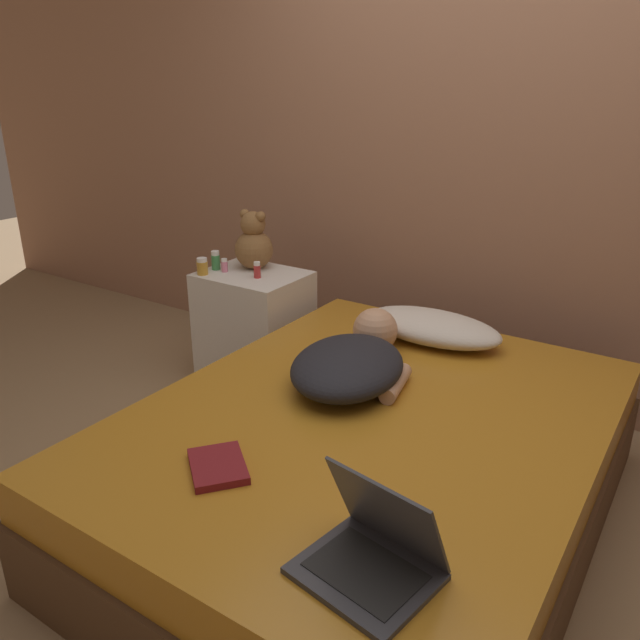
{
  "coord_description": "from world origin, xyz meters",
  "views": [
    {
      "loc": [
        0.89,
        -1.65,
        1.5
      ],
      "look_at": [
        -0.37,
        0.24,
        0.62
      ],
      "focal_mm": 35.0,
      "sensor_mm": 36.0,
      "label": 1
    }
  ],
  "objects_px": {
    "teddy_bear": "(254,243)",
    "bottle_amber": "(202,266)",
    "person_lying": "(353,360)",
    "laptop": "(373,551)",
    "pillow": "(432,327)",
    "bottle_red": "(257,270)",
    "bottle_green": "(216,260)",
    "bottle_pink": "(224,265)",
    "book": "(218,466)"
  },
  "relations": [
    {
      "from": "teddy_bear",
      "to": "bottle_amber",
      "type": "bearing_deg",
      "value": -122.25
    },
    {
      "from": "person_lying",
      "to": "laptop",
      "type": "xyz_separation_m",
      "value": [
        0.54,
        -0.82,
        -0.02
      ]
    },
    {
      "from": "pillow",
      "to": "teddy_bear",
      "type": "xyz_separation_m",
      "value": [
        -1.01,
        0.04,
        0.22
      ]
    },
    {
      "from": "laptop",
      "to": "bottle_red",
      "type": "height_order",
      "value": "laptop"
    },
    {
      "from": "pillow",
      "to": "laptop",
      "type": "distance_m",
      "value": 1.41
    },
    {
      "from": "bottle_green",
      "to": "laptop",
      "type": "bearing_deg",
      "value": -37.66
    },
    {
      "from": "teddy_bear",
      "to": "bottle_green",
      "type": "height_order",
      "value": "teddy_bear"
    },
    {
      "from": "pillow",
      "to": "person_lying",
      "type": "xyz_separation_m",
      "value": [
        -0.09,
        -0.51,
        0.02
      ]
    },
    {
      "from": "bottle_pink",
      "to": "bottle_amber",
      "type": "relative_size",
      "value": 0.8
    },
    {
      "from": "pillow",
      "to": "book",
      "type": "relative_size",
      "value": 2.41
    },
    {
      "from": "teddy_bear",
      "to": "book",
      "type": "bearing_deg",
      "value": -54.92
    },
    {
      "from": "laptop",
      "to": "teddy_bear",
      "type": "relative_size",
      "value": 1.12
    },
    {
      "from": "teddy_bear",
      "to": "bottle_red",
      "type": "xyz_separation_m",
      "value": [
        0.12,
        -0.12,
        -0.09
      ]
    },
    {
      "from": "pillow",
      "to": "person_lying",
      "type": "relative_size",
      "value": 0.85
    },
    {
      "from": "pillow",
      "to": "person_lying",
      "type": "bearing_deg",
      "value": -99.71
    },
    {
      "from": "bottle_green",
      "to": "bottle_red",
      "type": "bearing_deg",
      "value": 0.91
    },
    {
      "from": "bottle_pink",
      "to": "bottle_red",
      "type": "relative_size",
      "value": 0.84
    },
    {
      "from": "teddy_bear",
      "to": "person_lying",
      "type": "bearing_deg",
      "value": -30.92
    },
    {
      "from": "bottle_amber",
      "to": "bottle_red",
      "type": "bearing_deg",
      "value": 22.18
    },
    {
      "from": "person_lying",
      "to": "book",
      "type": "height_order",
      "value": "person_lying"
    },
    {
      "from": "bottle_pink",
      "to": "laptop",
      "type": "bearing_deg",
      "value": -38.64
    },
    {
      "from": "pillow",
      "to": "bottle_red",
      "type": "height_order",
      "value": "bottle_red"
    },
    {
      "from": "bottle_amber",
      "to": "book",
      "type": "height_order",
      "value": "bottle_amber"
    },
    {
      "from": "laptop",
      "to": "bottle_green",
      "type": "xyz_separation_m",
      "value": [
        -1.61,
        1.24,
        0.14
      ]
    },
    {
      "from": "person_lying",
      "to": "bottle_red",
      "type": "bearing_deg",
      "value": 140.22
    },
    {
      "from": "bottle_green",
      "to": "book",
      "type": "distance_m",
      "value": 1.56
    },
    {
      "from": "pillow",
      "to": "bottle_red",
      "type": "bearing_deg",
      "value": -174.45
    },
    {
      "from": "bottle_green",
      "to": "book",
      "type": "relative_size",
      "value": 0.38
    },
    {
      "from": "pillow",
      "to": "book",
      "type": "xyz_separation_m",
      "value": [
        -0.12,
        -1.23,
        -0.05
      ]
    },
    {
      "from": "person_lying",
      "to": "bottle_green",
      "type": "xyz_separation_m",
      "value": [
        -1.07,
        0.42,
        0.12
      ]
    },
    {
      "from": "person_lying",
      "to": "teddy_bear",
      "type": "bearing_deg",
      "value": 137.41
    },
    {
      "from": "bottle_green",
      "to": "pillow",
      "type": "bearing_deg",
      "value": 4.48
    },
    {
      "from": "pillow",
      "to": "bottle_green",
      "type": "distance_m",
      "value": 1.17
    },
    {
      "from": "bottle_green",
      "to": "book",
      "type": "xyz_separation_m",
      "value": [
        1.04,
        -1.14,
        -0.19
      ]
    },
    {
      "from": "bottle_green",
      "to": "bottle_amber",
      "type": "distance_m",
      "value": 0.1
    },
    {
      "from": "bottle_pink",
      "to": "bottle_red",
      "type": "bearing_deg",
      "value": 2.76
    },
    {
      "from": "teddy_bear",
      "to": "book",
      "type": "relative_size",
      "value": 1.18
    },
    {
      "from": "person_lying",
      "to": "teddy_bear",
      "type": "height_order",
      "value": "teddy_bear"
    },
    {
      "from": "laptop",
      "to": "bottle_pink",
      "type": "xyz_separation_m",
      "value": [
        -1.54,
        1.23,
        0.13
      ]
    },
    {
      "from": "bottle_red",
      "to": "book",
      "type": "bearing_deg",
      "value": -55.98
    },
    {
      "from": "bottle_pink",
      "to": "bottle_amber",
      "type": "xyz_separation_m",
      "value": [
        -0.06,
        -0.1,
        0.01
      ]
    },
    {
      "from": "person_lying",
      "to": "bottle_red",
      "type": "height_order",
      "value": "bottle_red"
    },
    {
      "from": "pillow",
      "to": "bottle_pink",
      "type": "distance_m",
      "value": 1.1
    },
    {
      "from": "bottle_amber",
      "to": "book",
      "type": "xyz_separation_m",
      "value": [
        1.04,
        -1.04,
        -0.18
      ]
    },
    {
      "from": "bottle_pink",
      "to": "bottle_green",
      "type": "bearing_deg",
      "value": 174.92
    },
    {
      "from": "bottle_pink",
      "to": "bottle_green",
      "type": "xyz_separation_m",
      "value": [
        -0.06,
        0.01,
        0.01
      ]
    },
    {
      "from": "person_lying",
      "to": "teddy_bear",
      "type": "distance_m",
      "value": 1.09
    },
    {
      "from": "bottle_red",
      "to": "bottle_amber",
      "type": "relative_size",
      "value": 0.96
    },
    {
      "from": "pillow",
      "to": "book",
      "type": "distance_m",
      "value": 1.24
    },
    {
      "from": "bottle_red",
      "to": "book",
      "type": "height_order",
      "value": "bottle_red"
    }
  ]
}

